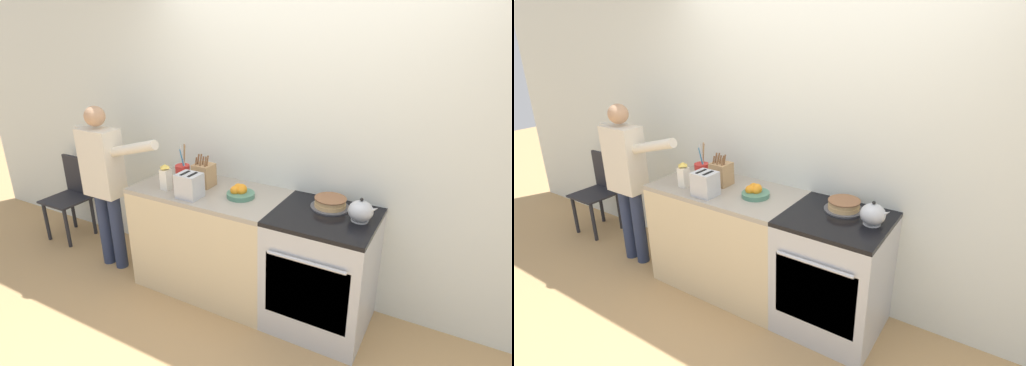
# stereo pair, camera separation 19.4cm
# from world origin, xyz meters

# --- Properties ---
(ground_plane) EXTENTS (16.00, 16.00, 0.00)m
(ground_plane) POSITION_xyz_m (0.00, 0.00, 0.00)
(ground_plane) COLOR tan
(wall_back) EXTENTS (8.00, 0.04, 2.60)m
(wall_back) POSITION_xyz_m (0.00, 0.65, 1.30)
(wall_back) COLOR silver
(wall_back) RESTS_ON ground_plane
(counter_cabinet) EXTENTS (1.22, 0.63, 0.89)m
(counter_cabinet) POSITION_xyz_m (-0.66, 0.32, 0.45)
(counter_cabinet) COLOR beige
(counter_cabinet) RESTS_ON ground_plane
(stove_range) EXTENTS (0.71, 0.66, 0.89)m
(stove_range) POSITION_xyz_m (0.30, 0.31, 0.45)
(stove_range) COLOR #B7BABF
(stove_range) RESTS_ON ground_plane
(layer_cake) EXTENTS (0.28, 0.28, 0.08)m
(layer_cake) POSITION_xyz_m (0.29, 0.45, 0.93)
(layer_cake) COLOR #4C4C51
(layer_cake) RESTS_ON stove_range
(tea_kettle) EXTENTS (0.20, 0.17, 0.17)m
(tea_kettle) POSITION_xyz_m (0.54, 0.35, 0.96)
(tea_kettle) COLOR #B7BABF
(tea_kettle) RESTS_ON stove_range
(knife_block) EXTENTS (0.15, 0.14, 0.26)m
(knife_block) POSITION_xyz_m (-0.74, 0.37, 0.99)
(knife_block) COLOR tan
(knife_block) RESTS_ON counter_cabinet
(utensil_crock) EXTENTS (0.12, 0.12, 0.31)m
(utensil_crock) POSITION_xyz_m (-0.98, 0.40, 0.97)
(utensil_crock) COLOR red
(utensil_crock) RESTS_ON counter_cabinet
(fruit_bowl) EXTENTS (0.21, 0.21, 0.10)m
(fruit_bowl) POSITION_xyz_m (-0.37, 0.31, 0.93)
(fruit_bowl) COLOR #4C7F66
(fruit_bowl) RESTS_ON counter_cabinet
(toaster) EXTENTS (0.19, 0.15, 0.19)m
(toaster) POSITION_xyz_m (-0.70, 0.12, 0.99)
(toaster) COLOR #B7BABF
(toaster) RESTS_ON counter_cabinet
(milk_carton) EXTENTS (0.07, 0.07, 0.21)m
(milk_carton) POSITION_xyz_m (-0.96, 0.17, 0.99)
(milk_carton) COLOR white
(milk_carton) RESTS_ON counter_cabinet
(person_baker) EXTENTS (0.89, 0.20, 1.50)m
(person_baker) POSITION_xyz_m (-1.64, 0.15, 0.89)
(person_baker) COLOR #283351
(person_baker) RESTS_ON ground_plane
(dining_chair) EXTENTS (0.40, 0.40, 0.84)m
(dining_chair) POSITION_xyz_m (-2.46, 0.40, 0.48)
(dining_chair) COLOR #232328
(dining_chair) RESTS_ON ground_plane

